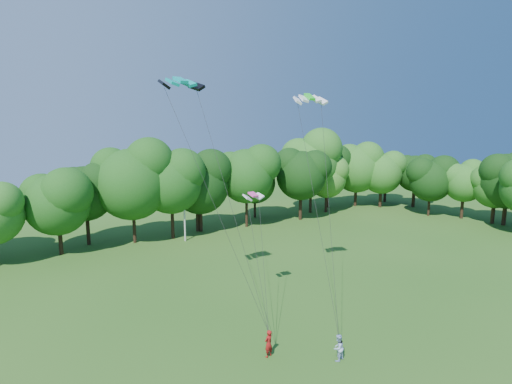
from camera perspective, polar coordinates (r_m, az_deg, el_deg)
utility_pole at (r=50.72m, az=-10.21°, el=-2.05°), size 1.69×0.57×8.69m
kite_flyer_left at (r=26.96m, az=1.80°, el=-20.82°), size 0.75×0.59×1.79m
kite_flyer_right at (r=27.10m, az=11.66°, el=-20.95°), size 0.94×0.79×1.71m
kite_teal at (r=29.61m, az=-10.75°, el=15.44°), size 3.16×1.57×0.60m
kite_green at (r=32.10m, az=7.66°, el=13.34°), size 2.74×1.66×0.62m
kite_pink at (r=30.39m, az=-0.41°, el=-0.35°), size 1.62×0.84×0.33m
tree_back_center at (r=54.68m, az=-8.51°, el=2.30°), size 8.50×8.50×12.37m
tree_back_east at (r=67.46m, az=10.10°, el=2.42°), size 6.96×6.96×10.13m
tree_flank_east at (r=68.52m, az=31.10°, el=1.40°), size 7.10×7.10×10.32m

